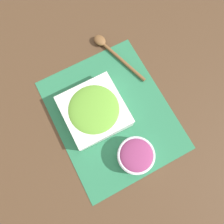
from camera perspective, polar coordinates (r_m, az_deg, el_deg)
ground_plane at (r=0.77m, az=0.00°, el=-0.65°), size 3.00×3.00×0.00m
placemat at (r=0.77m, az=0.00°, el=-0.61°), size 0.48×0.39×0.00m
lettuce_bowl at (r=0.74m, az=-4.68°, el=0.35°), size 0.20×0.20×0.07m
onion_bowl at (r=0.72m, az=6.42°, el=-11.13°), size 0.12×0.12×0.06m
wooden_spoon at (r=0.86m, az=-0.62°, el=16.09°), size 0.25×0.10×0.02m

